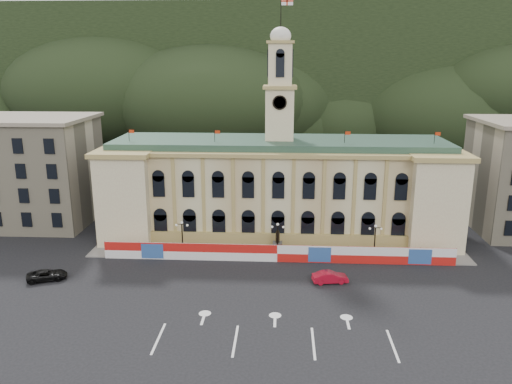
# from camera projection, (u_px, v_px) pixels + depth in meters

# --- Properties ---
(ground) EXTENTS (260.00, 260.00, 0.00)m
(ground) POSITION_uv_depth(u_px,v_px,m) (275.00, 313.00, 56.79)
(ground) COLOR black
(ground) RESTS_ON ground
(lane_markings) EXTENTS (26.00, 10.00, 0.02)m
(lane_markings) POSITION_uv_depth(u_px,v_px,m) (274.00, 337.00, 51.97)
(lane_markings) COLOR white
(lane_markings) RESTS_ON ground
(hill_ridge) EXTENTS (230.00, 80.00, 64.00)m
(hill_ridge) POSITION_uv_depth(u_px,v_px,m) (282.00, 85.00, 169.45)
(hill_ridge) COLOR black
(hill_ridge) RESTS_ON ground
(city_hall) EXTENTS (56.20, 17.60, 37.10)m
(city_hall) POSITION_uv_depth(u_px,v_px,m) (279.00, 187.00, 81.43)
(city_hall) COLOR beige
(city_hall) RESTS_ON ground
(side_building_left) EXTENTS (21.00, 17.00, 18.60)m
(side_building_left) POSITION_uv_depth(u_px,v_px,m) (31.00, 170.00, 86.53)
(side_building_left) COLOR #BCB091
(side_building_left) RESTS_ON ground
(hoarding_fence) EXTENTS (50.00, 0.44, 2.50)m
(hoarding_fence) POSITION_uv_depth(u_px,v_px,m) (278.00, 253.00, 71.00)
(hoarding_fence) COLOR red
(hoarding_fence) RESTS_ON ground
(pavement) EXTENTS (56.00, 5.50, 0.16)m
(pavement) POSITION_uv_depth(u_px,v_px,m) (277.00, 254.00, 73.90)
(pavement) COLOR slate
(pavement) RESTS_ON ground
(statue) EXTENTS (1.40, 1.40, 3.72)m
(statue) POSITION_uv_depth(u_px,v_px,m) (277.00, 246.00, 73.85)
(statue) COLOR #595651
(statue) RESTS_ON ground
(lamp_left) EXTENTS (1.96, 0.44, 5.15)m
(lamp_left) POSITION_uv_depth(u_px,v_px,m) (182.00, 235.00, 73.15)
(lamp_left) COLOR black
(lamp_left) RESTS_ON ground
(lamp_center) EXTENTS (1.96, 0.44, 5.15)m
(lamp_center) POSITION_uv_depth(u_px,v_px,m) (278.00, 237.00, 72.40)
(lamp_center) COLOR black
(lamp_center) RESTS_ON ground
(lamp_right) EXTENTS (1.96, 0.44, 5.15)m
(lamp_right) POSITION_uv_depth(u_px,v_px,m) (375.00, 238.00, 71.65)
(lamp_right) COLOR black
(lamp_right) RESTS_ON ground
(red_sedan) EXTENTS (3.01, 5.09, 1.52)m
(red_sedan) POSITION_uv_depth(u_px,v_px,m) (330.00, 277.00, 64.37)
(red_sedan) COLOR #A70B1F
(red_sedan) RESTS_ON ground
(black_suv) EXTENTS (5.68, 6.56, 1.39)m
(black_suv) POSITION_uv_depth(u_px,v_px,m) (47.00, 275.00, 65.17)
(black_suv) COLOR black
(black_suv) RESTS_ON ground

